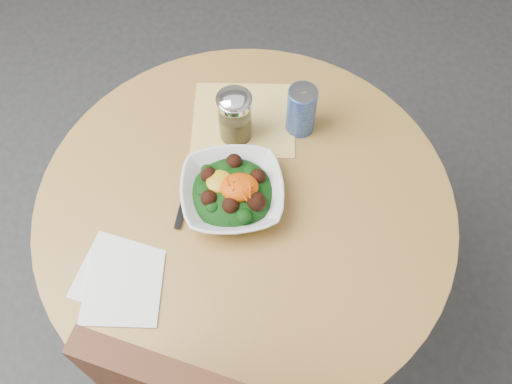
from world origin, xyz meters
TOP-DOWN VIEW (x-y plane):
  - ground at (0.00, 0.00)m, footprint 6.00×6.00m
  - table at (0.00, 0.00)m, footprint 0.90×0.90m
  - cloth_napkin at (0.01, 0.22)m, footprint 0.26×0.24m
  - paper_napkins at (-0.26, -0.16)m, footprint 0.20×0.22m
  - salad_bowl at (-0.03, 0.01)m, footprint 0.22×0.22m
  - fork at (-0.12, 0.05)m, footprint 0.06×0.19m
  - spice_shaker at (-0.01, 0.18)m, footprint 0.08×0.08m
  - beverage_can at (0.14, 0.19)m, footprint 0.07×0.07m

SIDE VIEW (x-z plane):
  - ground at x=0.00m, z-range 0.00..0.00m
  - table at x=0.00m, z-range 0.18..0.93m
  - cloth_napkin at x=0.01m, z-range 0.75..0.75m
  - paper_napkins at x=-0.26m, z-range 0.75..0.75m
  - fork at x=-0.12m, z-range 0.75..0.76m
  - salad_bowl at x=-0.03m, z-range 0.74..0.82m
  - beverage_can at x=0.14m, z-range 0.75..0.88m
  - spice_shaker at x=-0.01m, z-range 0.75..0.89m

